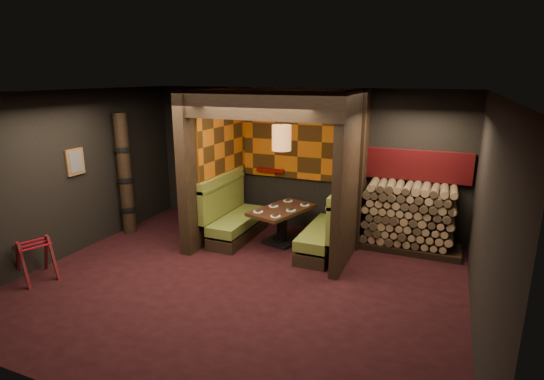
{
  "coord_description": "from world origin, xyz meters",
  "views": [
    {
      "loc": [
        2.76,
        -5.25,
        3.07
      ],
      "look_at": [
        0.0,
        1.3,
        1.15
      ],
      "focal_mm": 28.0,
      "sensor_mm": 36.0,
      "label": 1
    }
  ],
  "objects_px": {
    "pendant_lamp": "(282,138)",
    "dining_table": "(282,220)",
    "booth_bench_left": "(233,218)",
    "booth_bench_right": "(328,231)",
    "luggage_rack": "(35,258)",
    "firewood_stack": "(412,218)",
    "totem_column": "(125,175)"
  },
  "relations": [
    {
      "from": "booth_bench_left",
      "to": "booth_bench_right",
      "type": "distance_m",
      "value": 1.89
    },
    {
      "from": "booth_bench_right",
      "to": "luggage_rack",
      "type": "distance_m",
      "value": 4.77
    },
    {
      "from": "pendant_lamp",
      "to": "totem_column",
      "type": "height_order",
      "value": "pendant_lamp"
    },
    {
      "from": "booth_bench_right",
      "to": "firewood_stack",
      "type": "bearing_deg",
      "value": 27.35
    },
    {
      "from": "dining_table",
      "to": "luggage_rack",
      "type": "distance_m",
      "value": 4.12
    },
    {
      "from": "booth_bench_right",
      "to": "dining_table",
      "type": "bearing_deg",
      "value": 173.59
    },
    {
      "from": "pendant_lamp",
      "to": "dining_table",
      "type": "bearing_deg",
      "value": 90.0
    },
    {
      "from": "totem_column",
      "to": "pendant_lamp",
      "type": "bearing_deg",
      "value": 11.13
    },
    {
      "from": "pendant_lamp",
      "to": "firewood_stack",
      "type": "relative_size",
      "value": 0.62
    },
    {
      "from": "luggage_rack",
      "to": "booth_bench_right",
      "type": "bearing_deg",
      "value": 35.1
    },
    {
      "from": "pendant_lamp",
      "to": "luggage_rack",
      "type": "bearing_deg",
      "value": -136.88
    },
    {
      "from": "totem_column",
      "to": "booth_bench_left",
      "type": "bearing_deg",
      "value": 14.75
    },
    {
      "from": "dining_table",
      "to": "totem_column",
      "type": "xyz_separation_m",
      "value": [
        -3.06,
        -0.65,
        0.73
      ]
    },
    {
      "from": "luggage_rack",
      "to": "totem_column",
      "type": "bearing_deg",
      "value": 92.09
    },
    {
      "from": "booth_bench_left",
      "to": "booth_bench_right",
      "type": "xyz_separation_m",
      "value": [
        1.89,
        0.0,
        0.0
      ]
    },
    {
      "from": "booth_bench_left",
      "to": "totem_column",
      "type": "height_order",
      "value": "totem_column"
    },
    {
      "from": "pendant_lamp",
      "to": "booth_bench_left",
      "type": "bearing_deg",
      "value": -176.89
    },
    {
      "from": "booth_bench_right",
      "to": "pendant_lamp",
      "type": "xyz_separation_m",
      "value": [
        -0.92,
        0.05,
        1.61
      ]
    },
    {
      "from": "dining_table",
      "to": "luggage_rack",
      "type": "height_order",
      "value": "dining_table"
    },
    {
      "from": "booth_bench_right",
      "to": "luggage_rack",
      "type": "relative_size",
      "value": 2.09
    },
    {
      "from": "booth_bench_right",
      "to": "firewood_stack",
      "type": "height_order",
      "value": "firewood_stack"
    },
    {
      "from": "booth_bench_left",
      "to": "dining_table",
      "type": "bearing_deg",
      "value": 6.03
    },
    {
      "from": "dining_table",
      "to": "firewood_stack",
      "type": "bearing_deg",
      "value": 14.73
    },
    {
      "from": "booth_bench_left",
      "to": "booth_bench_right",
      "type": "bearing_deg",
      "value": 0.0
    },
    {
      "from": "booth_bench_right",
      "to": "totem_column",
      "type": "relative_size",
      "value": 0.67
    },
    {
      "from": "booth_bench_right",
      "to": "totem_column",
      "type": "xyz_separation_m",
      "value": [
        -3.98,
        -0.55,
        0.79
      ]
    },
    {
      "from": "firewood_stack",
      "to": "luggage_rack",
      "type": "bearing_deg",
      "value": -146.78
    },
    {
      "from": "luggage_rack",
      "to": "pendant_lamp",
      "type": "bearing_deg",
      "value": 43.12
    },
    {
      "from": "dining_table",
      "to": "totem_column",
      "type": "bearing_deg",
      "value": -167.97
    },
    {
      "from": "booth_bench_right",
      "to": "dining_table",
      "type": "distance_m",
      "value": 0.92
    },
    {
      "from": "booth_bench_left",
      "to": "pendant_lamp",
      "type": "height_order",
      "value": "pendant_lamp"
    },
    {
      "from": "booth_bench_left",
      "to": "pendant_lamp",
      "type": "xyz_separation_m",
      "value": [
        0.98,
        0.05,
        1.61
      ]
    }
  ]
}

